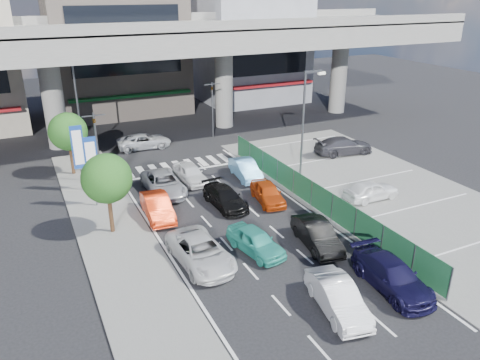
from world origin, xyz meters
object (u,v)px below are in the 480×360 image
minivan_navy_back (392,276)px  tree_near (107,179)px  crossing_wagon_silver (144,141)px  traffic_light_left (95,131)px  wagon_silver_front_left (164,183)px  kei_truck_front_right (245,169)px  traffic_light_right (212,96)px  hatch_white_back_mid (338,297)px  taxi_teal_mid (256,241)px  sedan_white_front_mid (190,173)px  parked_sedan_dgrey (344,146)px  sedan_black_mid (225,197)px  parked_sedan_white (371,190)px  sedan_white_mid_left (201,251)px  hatch_black_mid_right (317,235)px  signboard_far (78,149)px  taxi_orange_right (268,193)px  street_lamp_left (79,101)px  tree_far (68,132)px  traffic_cone (282,178)px  street_lamp_right (305,118)px  taxi_orange_left (157,207)px

minivan_navy_back → tree_near: bearing=138.3°
crossing_wagon_silver → traffic_light_left: bearing=145.9°
wagon_silver_front_left → kei_truck_front_right: wagon_silver_front_left is taller
traffic_light_right → hatch_white_back_mid: traffic_light_right is taller
taxi_teal_mid → sedan_white_front_mid: (0.22, 10.79, 0.01)m
crossing_wagon_silver → parked_sedan_dgrey: bearing=-118.1°
sedan_black_mid → wagon_silver_front_left: bearing=124.7°
traffic_light_left → wagon_silver_front_left: traffic_light_left is taller
hatch_white_back_mid → parked_sedan_white: (9.03, 8.52, 0.03)m
sedan_white_mid_left → taxi_teal_mid: bearing=-7.5°
minivan_navy_back → hatch_black_mid_right: (-0.96, 4.76, 0.00)m
signboard_far → hatch_black_mid_right: signboard_far is taller
hatch_black_mid_right → sedan_white_front_mid: (-3.07, 11.69, -0.03)m
traffic_light_right → sedan_black_mid: traffic_light_right is taller
minivan_navy_back → sedan_white_front_mid: (-4.02, 16.45, -0.03)m
sedan_white_mid_left → parked_sedan_white: bearing=6.9°
sedan_black_mid → taxi_orange_right: taxi_orange_right is taller
wagon_silver_front_left → crossing_wagon_silver: 10.25m
street_lamp_left → parked_sedan_white: street_lamp_left is taller
minivan_navy_back → kei_truck_front_right: size_ratio=1.16×
street_lamp_left → kei_truck_front_right: size_ratio=1.96×
hatch_white_back_mid → taxi_teal_mid: bearing=109.6°
hatch_white_back_mid → sedan_white_front_mid: hatch_white_back_mid is taller
traffic_light_right → tree_far: bearing=-161.3°
signboard_far → taxi_teal_mid: bearing=-60.3°
traffic_light_left → crossing_wagon_silver: (4.91, 6.45, -3.29)m
sedan_black_mid → wagon_silver_front_left: (-2.93, 3.81, 0.07)m
traffic_light_left → parked_sedan_white: bearing=-34.7°
kei_truck_front_right → traffic_cone: bearing=-41.0°
traffic_light_right → taxi_teal_mid: bearing=-106.4°
traffic_light_left → tree_near: (-0.80, -8.00, -0.55)m
street_lamp_right → kei_truck_front_right: (-3.50, 2.32, -4.10)m
signboard_far → taxi_teal_mid: (7.09, -12.43, -2.41)m
wagon_silver_front_left → signboard_far: bearing=152.6°
hatch_black_mid_right → sedan_white_mid_left: bearing=179.4°
minivan_navy_back → street_lamp_right: bearing=79.5°
taxi_orange_left → sedan_white_front_mid: taxi_orange_left is taller
street_lamp_right → crossing_wagon_silver: (-8.47, 12.45, -4.12)m
traffic_light_left → signboard_far: (-1.40, -1.01, -0.87)m
parked_sedan_dgrey → minivan_navy_back: bearing=157.5°
sedan_white_mid_left → hatch_black_mid_right: same height
taxi_orange_right → parked_sedan_white: size_ratio=0.99×
street_lamp_left → sedan_white_front_mid: (6.03, -8.64, -4.11)m
hatch_black_mid_right → parked_sedan_white: size_ratio=1.09×
taxi_orange_left → traffic_light_left: bearing=110.4°
traffic_light_left → traffic_cone: traffic_light_left is taller
tree_far → minivan_navy_back: bearing=-61.9°
hatch_white_back_mid → parked_sedan_dgrey: size_ratio=0.84×
tree_far → hatch_white_back_mid: bearing=-69.4°
traffic_light_right → tree_far: 14.05m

